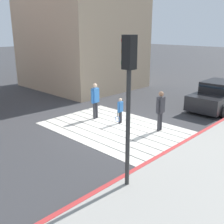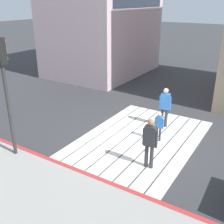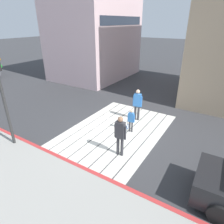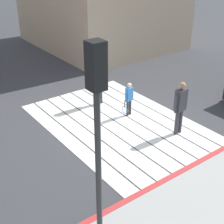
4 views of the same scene
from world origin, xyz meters
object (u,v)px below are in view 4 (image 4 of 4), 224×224
(pedestrian_adult_lead, at_px, (180,104))
(pedestrian_child_with_racket, at_px, (129,98))
(traffic_light_corner, at_px, (96,108))
(pedestrian_adult_trailing, at_px, (99,78))

(pedestrian_adult_lead, distance_m, pedestrian_child_with_racket, 2.03)
(traffic_light_corner, distance_m, pedestrian_adult_trailing, 6.66)
(traffic_light_corner, height_order, pedestrian_adult_trailing, traffic_light_corner)
(traffic_light_corner, height_order, pedestrian_child_with_racket, traffic_light_corner)
(pedestrian_adult_lead, relative_size, pedestrian_child_with_racket, 1.44)
(pedestrian_adult_lead, bearing_deg, traffic_light_corner, 113.21)
(pedestrian_adult_trailing, xyz_separation_m, pedestrian_child_with_racket, (-1.39, -0.33, -0.36))
(traffic_light_corner, height_order, pedestrian_adult_lead, traffic_light_corner)
(traffic_light_corner, xyz_separation_m, pedestrian_adult_lead, (1.90, -4.44, -1.99))
(traffic_light_corner, bearing_deg, pedestrian_adult_trailing, -34.71)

